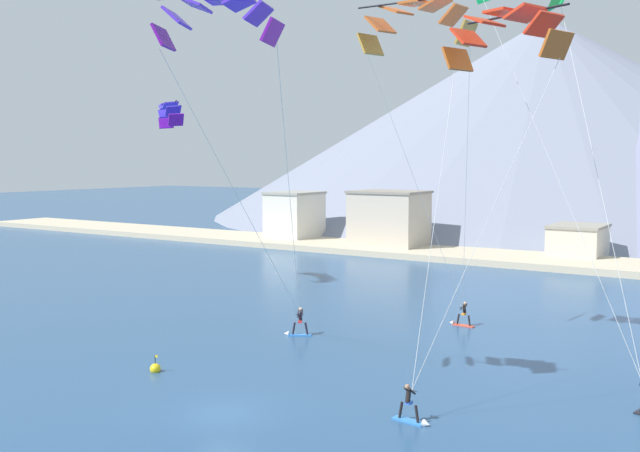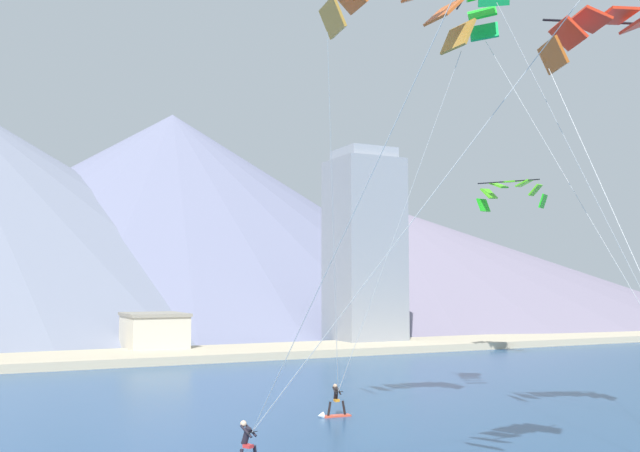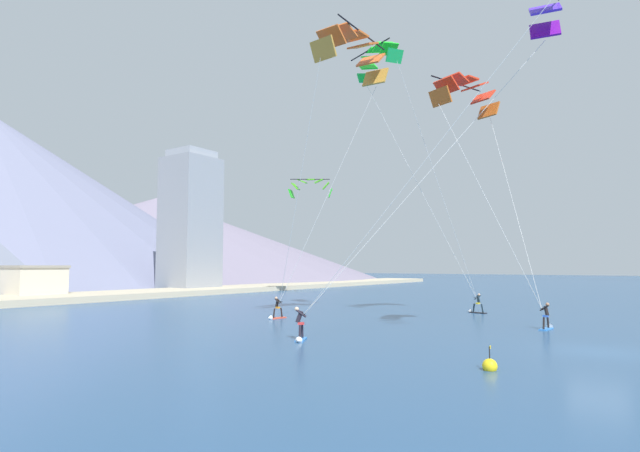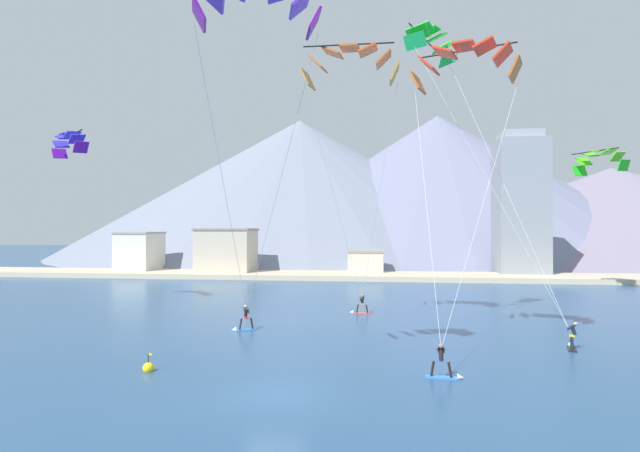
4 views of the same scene
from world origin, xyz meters
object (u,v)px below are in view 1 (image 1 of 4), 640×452
object	(u,v)px
parafoil_kite_mid_center	(218,18)
kitesurfer_near_trail	(413,411)
race_marker_buoy	(155,369)
parafoil_kite_near_trail	(504,32)
kitesurfer_near_lead	(461,319)
parafoil_kite_near_lead	(416,21)
parafoil_kite_distant_low_drift	(170,111)
kitesurfer_mid_center	(297,326)

from	to	relation	value
parafoil_kite_mid_center	kitesurfer_near_trail	bearing A→B (deg)	14.54
kitesurfer_near_trail	race_marker_buoy	xyz separation A→B (m)	(-14.33, -0.65, -0.33)
parafoil_kite_near_trail	race_marker_buoy	xyz separation A→B (m)	(-16.05, -6.00, -16.44)
parafoil_kite_near_trail	race_marker_buoy	world-z (taller)	parafoil_kite_near_trail
kitesurfer_near_lead	parafoil_kite_near_lead	size ratio (longest dim) A/B	0.10
parafoil_kite_distant_low_drift	parafoil_kite_near_trail	bearing A→B (deg)	-20.86
parafoil_kite_near_lead	parafoil_kite_mid_center	size ratio (longest dim) A/B	1.12
kitesurfer_mid_center	race_marker_buoy	xyz separation A→B (m)	(-1.80, -10.32, -0.41)
kitesurfer_near_lead	parafoil_kite_near_trail	world-z (taller)	parafoil_kite_near_trail
parafoil_kite_distant_low_drift	kitesurfer_near_trail	bearing A→B (deg)	-29.83
parafoil_kite_near_lead	parafoil_kite_near_trail	distance (m)	9.07
parafoil_kite_near_trail	race_marker_buoy	bearing A→B (deg)	-159.51
parafoil_kite_near_trail	parafoil_kite_mid_center	distance (m)	12.68
kitesurfer_near_trail	parafoil_kite_near_lead	bearing A→B (deg)	115.63
parafoil_kite_distant_low_drift	race_marker_buoy	distance (m)	29.14
parafoil_kite_near_lead	kitesurfer_near_trail	bearing A→B (deg)	-64.37
kitesurfer_near_lead	race_marker_buoy	distance (m)	20.65
kitesurfer_near_trail	parafoil_kite_distant_low_drift	xyz separation A→B (m)	(-31.20, 17.89, 14.52)
kitesurfer_near_lead	parafoil_kite_mid_center	distance (m)	26.16
parafoil_kite_distant_low_drift	parafoil_kite_mid_center	bearing A→B (deg)	-41.46
parafoil_kite_near_lead	race_marker_buoy	world-z (taller)	parafoil_kite_near_lead
kitesurfer_near_trail	kitesurfer_near_lead	bearing A→B (deg)	105.51
kitesurfer_near_trail	parafoil_kite_near_lead	xyz separation A→B (m)	(-5.20, 10.84, 18.19)
parafoil_kite_near_lead	parafoil_kite_near_trail	bearing A→B (deg)	-38.46
parafoil_kite_near_trail	parafoil_kite_distant_low_drift	bearing A→B (deg)	159.14
kitesurfer_near_lead	kitesurfer_mid_center	distance (m)	11.09
parafoil_kite_near_trail	parafoil_kite_mid_center	xyz separation A→B (m)	(-10.18, -7.55, 0.44)
parafoil_kite_near_trail	parafoil_kite_mid_center	bearing A→B (deg)	-143.45
parafoil_kite_near_trail	kitesurfer_near_lead	bearing A→B (deg)	118.18
kitesurfer_near_lead	parafoil_kite_near_lead	distance (m)	19.49
kitesurfer_near_trail	parafoil_kite_near_trail	size ratio (longest dim) A/B	0.11
kitesurfer_mid_center	parafoil_kite_near_trail	xyz separation A→B (m)	(14.25, -4.33, 16.03)
parafoil_kite_mid_center	parafoil_kite_distant_low_drift	size ratio (longest dim) A/B	3.06
kitesurfer_mid_center	parafoil_kite_near_lead	xyz separation A→B (m)	(7.33, 1.17, 18.11)
kitesurfer_near_lead	parafoil_kite_mid_center	bearing A→B (deg)	-100.08
parafoil_kite_near_lead	race_marker_buoy	xyz separation A→B (m)	(-9.13, -11.49, -18.53)
parafoil_kite_distant_low_drift	race_marker_buoy	world-z (taller)	parafoil_kite_distant_low_drift
kitesurfer_near_lead	race_marker_buoy	xyz separation A→B (m)	(-9.41, -18.38, -0.30)
kitesurfer_near_trail	kitesurfer_mid_center	size ratio (longest dim) A/B	0.98
kitesurfer_mid_center	parafoil_kite_near_trail	bearing A→B (deg)	-16.89
kitesurfer_near_trail	parafoil_kite_distant_low_drift	distance (m)	38.79
kitesurfer_near_trail	race_marker_buoy	size ratio (longest dim) A/B	1.74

